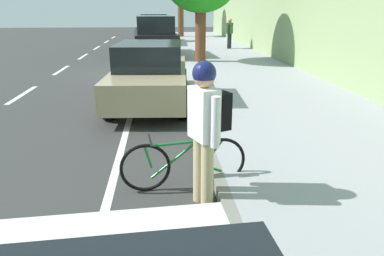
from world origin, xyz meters
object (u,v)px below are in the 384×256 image
(parked_pickup_grey_far, at_px, (154,31))
(bicycle_at_curb, at_px, (185,163))
(pedestrian_on_phone, at_px, (230,32))
(parked_sedan_tan_second, at_px, (150,74))
(parked_sedan_dark_blue_farthest, at_px, (156,28))
(parked_suv_black_mid, at_px, (155,37))
(cyclist_with_backpack, at_px, (206,120))

(parked_pickup_grey_far, bearing_deg, bicycle_at_curb, -88.10)
(bicycle_at_curb, relative_size, pedestrian_on_phone, 1.04)
(parked_sedan_tan_second, xyz_separation_m, parked_sedan_dark_blue_farthest, (-0.05, 22.57, 0.00))
(parked_sedan_tan_second, relative_size, parked_suv_black_mid, 0.94)
(parked_suv_black_mid, height_order, pedestrian_on_phone, parked_suv_black_mid)
(parked_sedan_tan_second, bearing_deg, bicycle_at_curb, -83.11)
(bicycle_at_curb, bearing_deg, cyclist_with_backpack, -63.32)
(parked_sedan_tan_second, bearing_deg, pedestrian_on_phone, 69.75)
(parked_pickup_grey_far, xyz_separation_m, parked_sedan_dark_blue_farthest, (0.07, 6.94, -0.15))
(parked_sedan_tan_second, height_order, parked_suv_black_mid, parked_suv_black_mid)
(parked_pickup_grey_far, distance_m, cyclist_with_backpack, 20.66)
(bicycle_at_curb, distance_m, pedestrian_on_phone, 16.30)
(cyclist_with_backpack, xyz_separation_m, pedestrian_on_phone, (3.40, 16.32, -0.01))
(parked_suv_black_mid, distance_m, bicycle_at_curb, 13.38)
(parked_sedan_tan_second, xyz_separation_m, pedestrian_on_phone, (4.17, 11.31, 0.33))
(pedestrian_on_phone, bearing_deg, parked_suv_black_mid, -148.71)
(parked_sedan_tan_second, distance_m, parked_suv_black_mid, 8.79)
(parked_sedan_dark_blue_farthest, height_order, bicycle_at_curb, parked_sedan_dark_blue_farthest)
(bicycle_at_curb, bearing_deg, parked_suv_black_mid, 92.31)
(parked_suv_black_mid, xyz_separation_m, pedestrian_on_phone, (4.16, 2.53, 0.06))
(parked_sedan_tan_second, height_order, bicycle_at_curb, parked_sedan_tan_second)
(bicycle_at_curb, bearing_deg, parked_sedan_tan_second, 96.89)
(parked_sedan_tan_second, xyz_separation_m, bicycle_at_curb, (0.55, -4.57, -0.39))
(bicycle_at_curb, height_order, pedestrian_on_phone, pedestrian_on_phone)
(parked_sedan_tan_second, relative_size, cyclist_with_backpack, 2.53)
(parked_sedan_tan_second, distance_m, bicycle_at_curb, 4.62)
(bicycle_at_curb, height_order, cyclist_with_backpack, cyclist_with_backpack)
(parked_suv_black_mid, relative_size, cyclist_with_backpack, 2.71)
(bicycle_at_curb, distance_m, cyclist_with_backpack, 0.88)
(parked_sedan_dark_blue_farthest, bearing_deg, parked_sedan_tan_second, -89.88)
(parked_sedan_tan_second, bearing_deg, parked_pickup_grey_far, 90.44)
(cyclist_with_backpack, bearing_deg, pedestrian_on_phone, 78.23)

